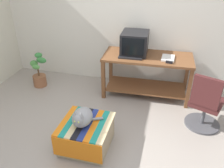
# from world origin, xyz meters

# --- Properties ---
(ground_plane) EXTENTS (14.00, 14.00, 0.00)m
(ground_plane) POSITION_xyz_m (0.00, 0.00, 0.00)
(ground_plane) COLOR #9E9389
(back_wall) EXTENTS (8.00, 0.10, 2.60)m
(back_wall) POSITION_xyz_m (0.00, 2.05, 1.30)
(back_wall) COLOR silver
(back_wall) RESTS_ON ground_plane
(desk) EXTENTS (1.55, 0.74, 0.76)m
(desk) POSITION_xyz_m (0.51, 1.60, 0.52)
(desk) COLOR brown
(desk) RESTS_ON ground_plane
(tv_monitor) EXTENTS (0.47, 0.51, 0.38)m
(tv_monitor) POSITION_xyz_m (0.26, 1.66, 0.95)
(tv_monitor) COLOR black
(tv_monitor) RESTS_ON desk
(keyboard) EXTENTS (0.41, 0.17, 0.02)m
(keyboard) POSITION_xyz_m (0.23, 1.44, 0.77)
(keyboard) COLOR black
(keyboard) RESTS_ON desk
(book) EXTENTS (0.21, 0.29, 0.03)m
(book) POSITION_xyz_m (0.85, 1.56, 0.77)
(book) COLOR white
(book) RESTS_ON desk
(ottoman_with_blanket) EXTENTS (0.65, 0.67, 0.38)m
(ottoman_with_blanket) POSITION_xyz_m (-0.07, 0.05, 0.19)
(ottoman_with_blanket) COLOR tan
(ottoman_with_blanket) RESTS_ON ground_plane
(cat) EXTENTS (0.36, 0.37, 0.28)m
(cat) POSITION_xyz_m (-0.10, 0.02, 0.49)
(cat) COLOR gray
(cat) RESTS_ON ottoman_with_blanket
(potted_plant) EXTENTS (0.35, 0.30, 0.65)m
(potted_plant) POSITION_xyz_m (-1.54, 1.39, 0.25)
(potted_plant) COLOR brown
(potted_plant) RESTS_ON ground_plane
(office_chair) EXTENTS (0.54, 0.55, 0.89)m
(office_chair) POSITION_xyz_m (1.46, 0.87, 0.39)
(office_chair) COLOR #4C4C51
(office_chair) RESTS_ON ground_plane
(stapler) EXTENTS (0.11, 0.05, 0.04)m
(stapler) POSITION_xyz_m (0.88, 1.38, 0.78)
(stapler) COLOR black
(stapler) RESTS_ON desk
(pen) EXTENTS (0.11, 0.10, 0.01)m
(pen) POSITION_xyz_m (0.89, 1.69, 0.76)
(pen) COLOR black
(pen) RESTS_ON desk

